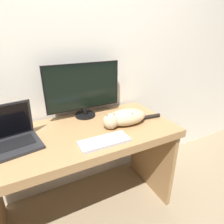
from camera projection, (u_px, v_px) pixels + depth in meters
name	position (u px, v px, depth m)	size (l,w,h in m)	color
wall_back	(61.00, 52.00, 1.48)	(6.40, 0.06, 2.60)	silver
desk	(83.00, 151.00, 1.43)	(1.40, 0.67, 0.78)	#A37A4C
monitor	(84.00, 89.00, 1.52)	(0.62, 0.17, 0.45)	black
laptop	(9.00, 139.00, 1.17)	(0.37, 0.30, 0.27)	#232326
external_keyboard	(104.00, 141.00, 1.22)	(0.34, 0.14, 0.02)	#BCBCC1
cat	(124.00, 117.00, 1.43)	(0.52, 0.20, 0.12)	#D1B284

